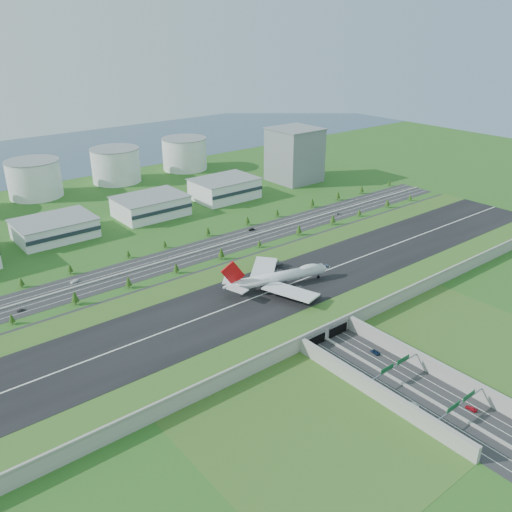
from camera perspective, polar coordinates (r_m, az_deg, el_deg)
ground at (r=329.98m, az=1.18°, el=-5.15°), size 1200.00×1200.00×0.00m
airfield_deck at (r=327.96m, az=1.20°, el=-4.52°), size 520.00×100.00×9.20m
underpass_road at (r=271.47m, az=15.08°, el=-12.24°), size 38.80×120.40×8.00m
sign_gantry_near at (r=271.48m, az=14.41°, el=-11.25°), size 38.70×0.70×9.80m
sign_gantry_far at (r=257.07m, az=20.74°, el=-14.39°), size 38.70×0.70×9.80m
north_expressway at (r=399.92m, az=-7.57°, el=0.02°), size 560.00×36.00×0.12m
tree_row at (r=409.36m, az=-4.72°, el=1.43°), size 507.91×48.69×8.44m
hangar_mid_a at (r=456.07m, az=-20.42°, el=2.72°), size 58.00×42.00×15.00m
hangar_mid_b at (r=486.20m, az=-11.03°, el=5.17°), size 58.00×42.00×17.00m
hangar_mid_c at (r=525.63m, az=-3.32°, el=7.08°), size 58.00×42.00×19.00m
office_tower at (r=582.87m, az=4.08°, el=10.55°), size 46.00×46.00×55.00m
fuel_tank_b at (r=570.19m, az=-22.30°, el=7.51°), size 50.00×50.00×35.00m
fuel_tank_c at (r=598.38m, az=-14.53°, el=9.22°), size 50.00×50.00×35.00m
fuel_tank_d at (r=636.75m, az=-7.52°, el=10.61°), size 50.00×50.00×35.00m
bay_water at (r=742.77m, az=-23.62°, el=9.33°), size 1200.00×260.00×0.06m
boeing_747 at (r=331.16m, az=2.43°, el=-2.23°), size 73.25×68.39×23.08m
car_0 at (r=273.39m, az=11.24°, el=-12.19°), size 2.00×4.52×1.51m
car_1 at (r=260.51m, az=16.30°, el=-14.83°), size 2.12×4.63×1.47m
car_2 at (r=291.40m, az=12.44°, el=-9.83°), size 3.09×5.72×1.52m
car_3 at (r=266.65m, az=21.71°, el=-14.68°), size 2.50×5.39×1.52m
car_4 at (r=351.44m, az=-23.51°, el=-5.21°), size 4.90×2.13×1.65m
car_5 at (r=444.41m, az=-0.47°, el=2.82°), size 5.33×2.17×1.72m
car_6 at (r=488.00m, az=8.64°, el=4.46°), size 5.00×2.75×1.33m
car_7 at (r=375.61m, az=-18.62°, el=-2.56°), size 5.95×3.42×1.62m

